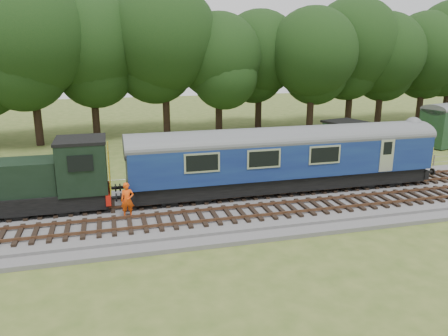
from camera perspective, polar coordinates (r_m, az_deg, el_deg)
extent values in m
plane|color=#40561F|center=(23.55, -2.12, -5.78)|extent=(120.00, 120.00, 0.00)
cube|color=#4C4C4F|center=(23.49, -2.12, -5.38)|extent=(70.00, 7.00, 0.35)
cube|color=brown|center=(24.01, -2.49, -4.12)|extent=(66.50, 0.07, 0.14)
cube|color=brown|center=(25.34, -3.19, -3.08)|extent=(66.50, 0.07, 0.14)
cube|color=brown|center=(21.28, -0.73, -6.72)|extent=(66.50, 0.07, 0.14)
cube|color=brown|center=(22.58, -1.63, -5.40)|extent=(66.50, 0.07, 0.14)
cube|color=black|center=(25.91, 7.82, -1.46)|extent=(17.46, 2.52, 0.85)
cube|color=navy|center=(25.54, 7.93, 1.60)|extent=(18.00, 2.80, 2.05)
cube|color=yellow|center=(30.23, 23.90, 1.83)|extent=(0.06, 2.74, 1.30)
cube|color=black|center=(28.76, 18.92, -0.89)|extent=(2.60, 2.00, 0.55)
cube|color=black|center=(24.37, -5.36, -2.96)|extent=(2.60, 2.00, 0.55)
cube|color=black|center=(24.49, -25.18, -3.94)|extent=(8.73, 2.39, 0.85)
cube|color=black|center=(23.62, -18.00, 0.30)|extent=(2.40, 2.55, 2.60)
cube|color=#B3170D|center=(24.02, -14.88, -3.19)|extent=(0.25, 2.60, 0.55)
cube|color=yellow|center=(23.63, -14.77, 0.05)|extent=(0.06, 2.55, 2.30)
imported|color=#FF4F0D|center=(22.18, -12.51, -4.11)|extent=(0.65, 0.44, 1.77)
cube|color=#193819|center=(39.03, 15.55, 3.95)|extent=(3.41, 3.41, 2.34)
cube|color=black|center=(38.81, 15.68, 5.77)|extent=(3.75, 3.75, 0.19)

